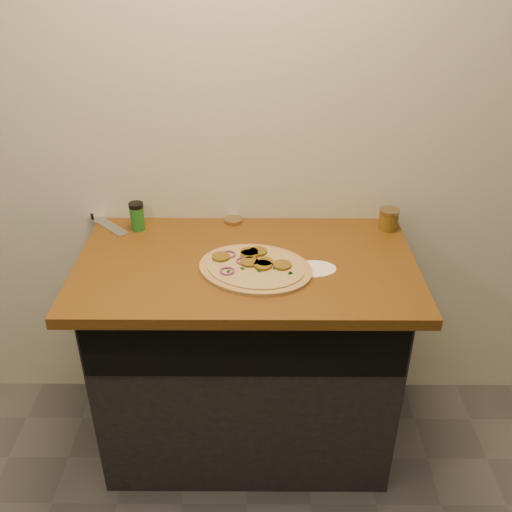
{
  "coord_description": "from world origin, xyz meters",
  "views": [
    {
      "loc": [
        0.04,
        -0.31,
        1.94
      ],
      "look_at": [
        0.04,
        1.36,
        0.95
      ],
      "focal_mm": 40.0,
      "sensor_mm": 36.0,
      "label": 1
    }
  ],
  "objects_px": {
    "chefs_knife": "(96,217)",
    "spice_shaker": "(137,216)",
    "salsa_jar": "(389,219)",
    "pizza": "(255,267)"
  },
  "relations": [
    {
      "from": "pizza",
      "to": "chefs_knife",
      "type": "relative_size",
      "value": 1.81
    },
    {
      "from": "salsa_jar",
      "to": "chefs_knife",
      "type": "bearing_deg",
      "value": 175.83
    },
    {
      "from": "pizza",
      "to": "chefs_knife",
      "type": "height_order",
      "value": "pizza"
    },
    {
      "from": "pizza",
      "to": "spice_shaker",
      "type": "relative_size",
      "value": 4.41
    },
    {
      "from": "chefs_knife",
      "to": "spice_shaker",
      "type": "height_order",
      "value": "spice_shaker"
    },
    {
      "from": "chefs_knife",
      "to": "salsa_jar",
      "type": "xyz_separation_m",
      "value": [
        1.16,
        -0.08,
        0.04
      ]
    },
    {
      "from": "salsa_jar",
      "to": "spice_shaker",
      "type": "xyz_separation_m",
      "value": [
        -0.97,
        -0.01,
        0.01
      ]
    },
    {
      "from": "chefs_knife",
      "to": "spice_shaker",
      "type": "bearing_deg",
      "value": -26.11
    },
    {
      "from": "spice_shaker",
      "to": "salsa_jar",
      "type": "bearing_deg",
      "value": 0.45
    },
    {
      "from": "pizza",
      "to": "spice_shaker",
      "type": "height_order",
      "value": "spice_shaker"
    }
  ]
}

